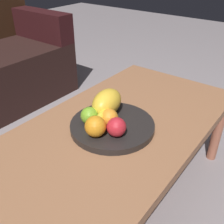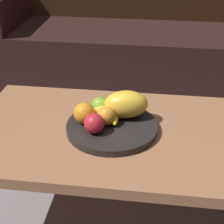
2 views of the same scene
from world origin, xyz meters
name	(u,v)px [view 2 (image 2 of 2)]	position (x,y,z in m)	size (l,w,h in m)	color
ground_plane	(123,213)	(0.00, 0.00, 0.00)	(8.00, 8.00, 0.00)	gray
coffee_table	(125,141)	(0.00, 0.00, 0.37)	(1.14, 0.62, 0.41)	#9A6543
couch	(123,38)	(-0.15, 1.35, 0.30)	(1.70, 0.70, 0.90)	black
fruit_bowl	(112,127)	(-0.05, 0.00, 0.43)	(0.33, 0.33, 0.03)	black
melon_large_front	(126,104)	(-0.01, 0.06, 0.49)	(0.16, 0.10, 0.10)	yellow
orange_front	(106,116)	(-0.07, 0.00, 0.47)	(0.07, 0.07, 0.07)	orange
orange_left	(84,113)	(-0.15, 0.00, 0.48)	(0.08, 0.08, 0.08)	orange
apple_front	(100,106)	(-0.10, 0.07, 0.47)	(0.07, 0.07, 0.07)	#77AF2A
apple_left	(94,123)	(-0.10, -0.06, 0.47)	(0.07, 0.07, 0.07)	red
banana_bunch	(112,113)	(-0.06, 0.03, 0.46)	(0.16, 0.15, 0.06)	yellow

